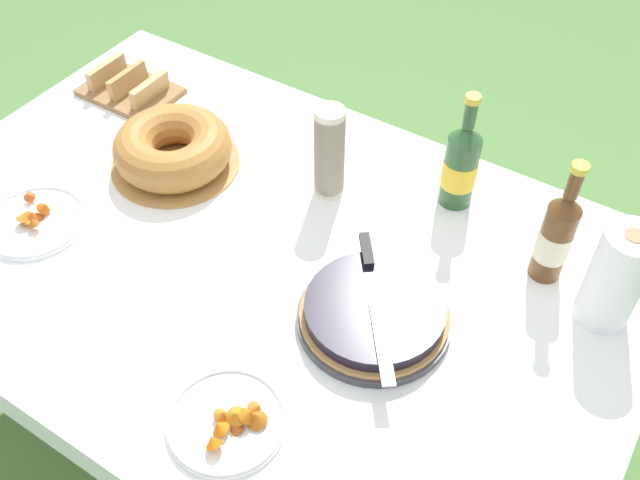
{
  "coord_description": "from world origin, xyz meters",
  "views": [
    {
      "loc": [
        0.7,
        -0.83,
        1.91
      ],
      "look_at": [
        0.14,
        0.06,
        0.79
      ],
      "focal_mm": 40.0,
      "sensor_mm": 36.0,
      "label": 1
    }
  ],
  "objects_px": {
    "cider_bottle_green": "(461,165)",
    "cider_bottle_amber": "(556,236)",
    "berry_tart": "(374,313)",
    "bread_board": "(129,87)",
    "snack_plate_near": "(228,421)",
    "bundt_cake": "(173,148)",
    "serving_knife": "(373,291)",
    "paper_towel_roll": "(616,277)",
    "cup_stack": "(329,153)",
    "snack_plate_left": "(34,221)"
  },
  "relations": [
    {
      "from": "cider_bottle_green",
      "to": "bread_board",
      "type": "distance_m",
      "value": 0.96
    },
    {
      "from": "berry_tart",
      "to": "bread_board",
      "type": "bearing_deg",
      "value": 161.62
    },
    {
      "from": "bundt_cake",
      "to": "paper_towel_roll",
      "type": "relative_size",
      "value": 1.37
    },
    {
      "from": "bundt_cake",
      "to": "cider_bottle_amber",
      "type": "bearing_deg",
      "value": 9.87
    },
    {
      "from": "bundt_cake",
      "to": "snack_plate_left",
      "type": "bearing_deg",
      "value": -112.41
    },
    {
      "from": "snack_plate_left",
      "to": "cup_stack",
      "type": "bearing_deg",
      "value": 41.96
    },
    {
      "from": "cider_bottle_green",
      "to": "paper_towel_roll",
      "type": "distance_m",
      "value": 0.43
    },
    {
      "from": "serving_knife",
      "to": "snack_plate_near",
      "type": "height_order",
      "value": "serving_knife"
    },
    {
      "from": "snack_plate_near",
      "to": "bread_board",
      "type": "distance_m",
      "value": 1.08
    },
    {
      "from": "cider_bottle_green",
      "to": "bundt_cake",
      "type": "bearing_deg",
      "value": -157.99
    },
    {
      "from": "bread_board",
      "to": "berry_tart",
      "type": "bearing_deg",
      "value": -18.38
    },
    {
      "from": "paper_towel_roll",
      "to": "bread_board",
      "type": "distance_m",
      "value": 1.35
    },
    {
      "from": "serving_knife",
      "to": "snack_plate_left",
      "type": "height_order",
      "value": "serving_knife"
    },
    {
      "from": "bread_board",
      "to": "snack_plate_near",
      "type": "bearing_deg",
      "value": -37.77
    },
    {
      "from": "serving_knife",
      "to": "cider_bottle_amber",
      "type": "relative_size",
      "value": 1.02
    },
    {
      "from": "bundt_cake",
      "to": "snack_plate_near",
      "type": "height_order",
      "value": "bundt_cake"
    },
    {
      "from": "berry_tart",
      "to": "snack_plate_near",
      "type": "bearing_deg",
      "value": -107.55
    },
    {
      "from": "serving_knife",
      "to": "bread_board",
      "type": "relative_size",
      "value": 1.2
    },
    {
      "from": "cider_bottle_amber",
      "to": "snack_plate_left",
      "type": "height_order",
      "value": "cider_bottle_amber"
    },
    {
      "from": "paper_towel_roll",
      "to": "bread_board",
      "type": "xyz_separation_m",
      "value": [
        -1.35,
        0.05,
        -0.1
      ]
    },
    {
      "from": "serving_knife",
      "to": "bundt_cake",
      "type": "xyz_separation_m",
      "value": [
        -0.64,
        0.13,
        -0.01
      ]
    },
    {
      "from": "berry_tart",
      "to": "snack_plate_near",
      "type": "xyz_separation_m",
      "value": [
        -0.11,
        -0.34,
        -0.02
      ]
    },
    {
      "from": "serving_knife",
      "to": "cider_bottle_amber",
      "type": "bearing_deg",
      "value": 100.71
    },
    {
      "from": "cider_bottle_green",
      "to": "cup_stack",
      "type": "bearing_deg",
      "value": -153.45
    },
    {
      "from": "berry_tart",
      "to": "bread_board",
      "type": "height_order",
      "value": "bread_board"
    },
    {
      "from": "cider_bottle_amber",
      "to": "paper_towel_roll",
      "type": "bearing_deg",
      "value": -18.23
    },
    {
      "from": "bundt_cake",
      "to": "cider_bottle_green",
      "type": "bearing_deg",
      "value": 22.01
    },
    {
      "from": "cup_stack",
      "to": "snack_plate_near",
      "type": "relative_size",
      "value": 1.08
    },
    {
      "from": "cider_bottle_amber",
      "to": "paper_towel_roll",
      "type": "xyz_separation_m",
      "value": [
        0.14,
        -0.05,
        0.0
      ]
    },
    {
      "from": "cup_stack",
      "to": "bread_board",
      "type": "xyz_separation_m",
      "value": [
        -0.68,
        0.04,
        -0.1
      ]
    },
    {
      "from": "berry_tart",
      "to": "snack_plate_near",
      "type": "relative_size",
      "value": 1.42
    },
    {
      "from": "bundt_cake",
      "to": "paper_towel_roll",
      "type": "xyz_separation_m",
      "value": [
        1.04,
        0.11,
        0.06
      ]
    },
    {
      "from": "bundt_cake",
      "to": "paper_towel_roll",
      "type": "bearing_deg",
      "value": 6.14
    },
    {
      "from": "bundt_cake",
      "to": "cider_bottle_green",
      "type": "height_order",
      "value": "cider_bottle_green"
    },
    {
      "from": "serving_knife",
      "to": "paper_towel_roll",
      "type": "bearing_deg",
      "value": 84.36
    },
    {
      "from": "bundt_cake",
      "to": "snack_plate_left",
      "type": "height_order",
      "value": "bundt_cake"
    },
    {
      "from": "cup_stack",
      "to": "cider_bottle_green",
      "type": "bearing_deg",
      "value": 26.55
    },
    {
      "from": "serving_knife",
      "to": "snack_plate_near",
      "type": "bearing_deg",
      "value": -51.12
    },
    {
      "from": "cup_stack",
      "to": "cider_bottle_amber",
      "type": "relative_size",
      "value": 0.78
    },
    {
      "from": "cider_bottle_green",
      "to": "cider_bottle_amber",
      "type": "bearing_deg",
      "value": -21.49
    },
    {
      "from": "snack_plate_near",
      "to": "berry_tart",
      "type": "bearing_deg",
      "value": 72.45
    },
    {
      "from": "serving_knife",
      "to": "paper_towel_roll",
      "type": "xyz_separation_m",
      "value": [
        0.4,
        0.25,
        0.05
      ]
    },
    {
      "from": "bread_board",
      "to": "cup_stack",
      "type": "bearing_deg",
      "value": -3.21
    },
    {
      "from": "berry_tart",
      "to": "bread_board",
      "type": "distance_m",
      "value": 1.02
    },
    {
      "from": "bundt_cake",
      "to": "cup_stack",
      "type": "height_order",
      "value": "cup_stack"
    },
    {
      "from": "berry_tart",
      "to": "bundt_cake",
      "type": "distance_m",
      "value": 0.68
    },
    {
      "from": "cider_bottle_green",
      "to": "bread_board",
      "type": "bearing_deg",
      "value": -174.21
    },
    {
      "from": "berry_tart",
      "to": "cup_stack",
      "type": "relative_size",
      "value": 1.31
    },
    {
      "from": "snack_plate_left",
      "to": "paper_towel_roll",
      "type": "xyz_separation_m",
      "value": [
        1.18,
        0.45,
        0.11
      ]
    },
    {
      "from": "paper_towel_roll",
      "to": "bread_board",
      "type": "height_order",
      "value": "paper_towel_roll"
    }
  ]
}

